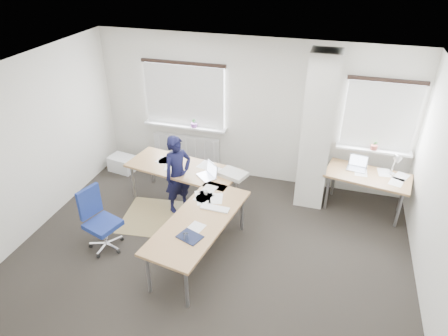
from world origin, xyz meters
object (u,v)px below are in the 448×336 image
(desk_side, at_px, (368,177))
(task_chair, at_px, (103,232))
(person, at_px, (178,175))
(desk_main, at_px, (193,193))

(desk_side, bearing_deg, task_chair, -140.82)
(person, bearing_deg, desk_main, -98.97)
(desk_main, bearing_deg, person, 145.11)
(desk_main, relative_size, desk_side, 1.97)
(desk_main, height_order, person, person)
(desk_main, distance_m, task_chair, 1.53)
(desk_main, bearing_deg, desk_side, 35.28)
(task_chair, distance_m, person, 1.56)
(task_chair, bearing_deg, person, 76.93)
(person, bearing_deg, task_chair, -175.37)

